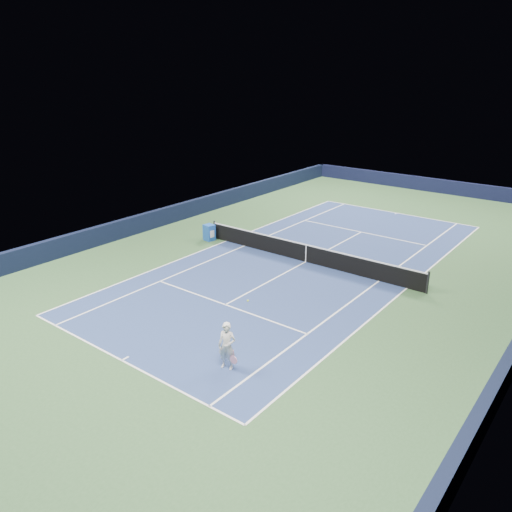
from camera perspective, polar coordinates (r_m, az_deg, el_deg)
The scene contains 18 objects.
ground at distance 26.20m, azimuth 5.70°, elevation -0.67°, with size 40.00×40.00×0.00m, color #2D4E2A.
wall_far at distance 43.53m, azimuth 19.94°, elevation 7.57°, with size 22.00×0.35×1.10m, color black.
wall_left at distance 32.71m, azimuth -10.54°, elevation 4.45°, with size 0.35×40.00×1.10m, color black.
court_surface at distance 26.20m, azimuth 5.70°, elevation -0.67°, with size 10.97×23.77×0.01m, color navy.
baseline_far at distance 36.36m, azimuth 15.80°, elevation 4.76°, with size 10.97×0.08×0.00m, color white.
baseline_near at distance 18.24m, azimuth -15.11°, elevation -11.43°, with size 10.97×0.08×0.00m, color white.
sideline_doubles_right at distance 24.00m, azimuth 16.85°, elevation -3.54°, with size 0.08×23.77×0.00m, color white.
sideline_doubles_left at distance 29.26m, azimuth -3.41°, elevation 1.72°, with size 0.08×23.77×0.00m, color white.
sideline_singles_right at distance 24.45m, azimuth 13.89°, elevation -2.78°, with size 0.08×23.77×0.00m, color white.
sideline_singles_left at distance 28.43m, azimuth -1.32°, elevation 1.18°, with size 0.08×23.77×0.00m, color white.
service_line_far at distance 31.52m, azimuth 11.94°, elevation 2.70°, with size 8.23×0.08×0.00m, color white.
service_line_near at distance 21.46m, azimuth -3.51°, elevation -5.58°, with size 8.23×0.08×0.00m, color white.
center_service_line at distance 26.19m, azimuth 5.70°, elevation -0.66°, with size 0.08×12.80×0.00m, color white.
center_mark_far at distance 36.23m, azimuth 15.70°, elevation 4.71°, with size 0.08×0.30×0.00m, color white.
center_mark_near at distance 18.31m, azimuth -14.73°, elevation -11.25°, with size 0.08×0.30×0.00m, color white.
tennis_net at distance 26.02m, azimuth 5.74°, elevation 0.36°, with size 12.90×0.10×1.07m.
sponsor_cube at distance 29.37m, azimuth -5.36°, elevation 2.69°, with size 0.64×0.60×0.94m.
tennis_player at distance 16.83m, azimuth -3.33°, elevation -10.23°, with size 0.82×1.32×2.18m.
Camera 1 is at (12.78, -20.82, 9.47)m, focal length 35.00 mm.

